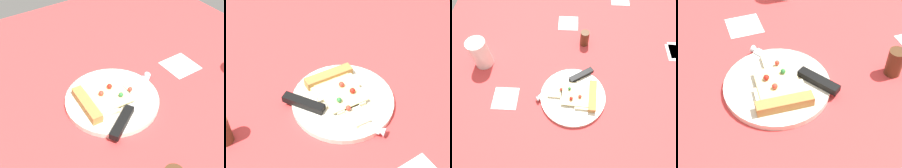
# 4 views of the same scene
# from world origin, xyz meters

# --- Properties ---
(ground_plane) EXTENTS (1.31, 1.31, 0.03)m
(ground_plane) POSITION_xyz_m (0.00, -0.00, -0.01)
(ground_plane) COLOR #D13838
(ground_plane) RESTS_ON ground
(plate) EXTENTS (0.24, 0.24, 0.01)m
(plate) POSITION_xyz_m (-0.09, 0.06, 0.01)
(plate) COLOR silver
(plate) RESTS_ON ground_plane
(pizza_slice) EXTENTS (0.12, 0.18, 0.03)m
(pizza_slice) POSITION_xyz_m (-0.09, 0.03, 0.02)
(pizza_slice) COLOR beige
(pizza_slice) RESTS_ON plate
(knife) EXTENTS (0.15, 0.21, 0.02)m
(knife) POSITION_xyz_m (-0.03, 0.07, 0.02)
(knife) COLOR silver
(knife) RESTS_ON plate
(pepper_shaker) EXTENTS (0.04, 0.04, 0.07)m
(pepper_shaker) POSITION_xyz_m (0.18, 0.02, 0.03)
(pepper_shaker) COLOR #4C2D19
(pepper_shaker) RESTS_ON ground_plane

